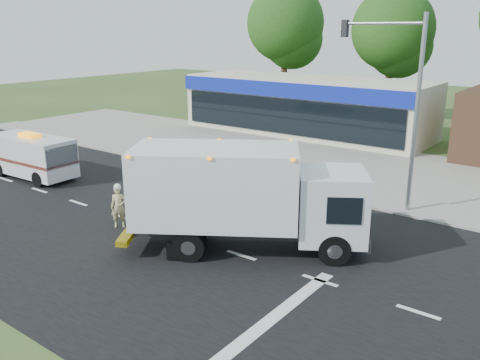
{
  "coord_description": "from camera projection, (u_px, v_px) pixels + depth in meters",
  "views": [
    {
      "loc": [
        9.43,
        -12.63,
        7.39
      ],
      "look_at": [
        -2.02,
        2.61,
        1.7
      ],
      "focal_mm": 38.0,
      "sensor_mm": 36.0,
      "label": 1
    }
  ],
  "objects": [
    {
      "name": "road_asphalt",
      "position": [
        241.0,
        256.0,
        17.22
      ],
      "size": [
        60.0,
        14.0,
        0.02
      ],
      "primitive_type": "cube",
      "color": "black",
      "rests_on": "ground"
    },
    {
      "name": "ems_box_truck",
      "position": [
        242.0,
        192.0,
        17.17
      ],
      "size": [
        8.25,
        6.54,
        3.63
      ],
      "rotation": [
        0.0,
        0.0,
        0.57
      ],
      "color": "black",
      "rests_on": "ground"
    },
    {
      "name": "emergency_worker",
      "position": [
        119.0,
        206.0,
        19.49
      ],
      "size": [
        0.7,
        0.7,
        1.75
      ],
      "rotation": [
        0.0,
        0.0,
        0.79
      ],
      "color": "tan",
      "rests_on": "ground"
    },
    {
      "name": "background_trees",
      "position": [
        462.0,
        29.0,
        37.17
      ],
      "size": [
        36.77,
        7.39,
        12.1
      ],
      "color": "#332114",
      "rests_on": "ground"
    },
    {
      "name": "retail_strip_mall",
      "position": [
        306.0,
        105.0,
        37.09
      ],
      "size": [
        18.0,
        6.2,
        4.0
      ],
      "color": "beige",
      "rests_on": "ground"
    },
    {
      "name": "ambulance_van",
      "position": [
        33.0,
        156.0,
        25.87
      ],
      "size": [
        5.05,
        2.15,
        2.34
      ],
      "rotation": [
        0.0,
        0.0,
        0.05
      ],
      "color": "silver",
      "rests_on": "ground"
    },
    {
      "name": "ground",
      "position": [
        241.0,
        256.0,
        17.22
      ],
      "size": [
        120.0,
        120.0,
        0.0
      ],
      "primitive_type": "plane",
      "color": "#385123",
      "rests_on": "ground"
    },
    {
      "name": "lane_markings",
      "position": [
        250.0,
        282.0,
        15.4
      ],
      "size": [
        55.2,
        7.0,
        0.01
      ],
      "color": "silver",
      "rests_on": "road_asphalt"
    },
    {
      "name": "sidewalk",
      "position": [
        347.0,
        194.0,
        23.48
      ],
      "size": [
        60.0,
        2.4,
        0.12
      ],
      "primitive_type": "cube",
      "color": "gray",
      "rests_on": "ground"
    },
    {
      "name": "parking_apron",
      "position": [
        393.0,
        168.0,
        27.94
      ],
      "size": [
        60.0,
        9.0,
        0.02
      ],
      "primitive_type": "cube",
      "color": "gray",
      "rests_on": "ground"
    },
    {
      "name": "traffic_signal_pole",
      "position": [
        402.0,
        93.0,
        20.28
      ],
      "size": [
        3.51,
        0.25,
        8.0
      ],
      "color": "gray",
      "rests_on": "ground"
    }
  ]
}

